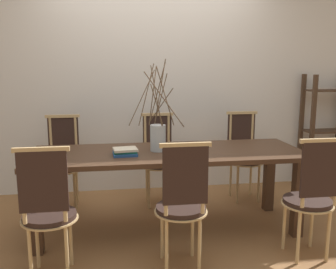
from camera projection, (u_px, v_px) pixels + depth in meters
ground_plane at (168, 228)px, 3.43m from camera, size 16.00×16.00×0.00m
wall_rear at (153, 54)px, 4.30m from camera, size 12.00×0.06×3.20m
dining_table at (168, 162)px, 3.31m from camera, size 2.39×0.82×0.73m
chair_near_leftend at (48, 209)px, 2.53m from camera, size 0.39×0.39×0.97m
chair_near_left at (182, 202)px, 2.66m from camera, size 0.39×0.39×0.97m
chair_near_center at (312, 195)px, 2.81m from camera, size 0.39×0.39×0.97m
chair_far_leftend at (63, 159)px, 3.86m from camera, size 0.39×0.39×0.97m
chair_far_left at (158, 156)px, 4.00m from camera, size 0.39×0.39×0.97m
chair_far_center at (244, 153)px, 4.14m from camera, size 0.39×0.39×0.97m
vase_centerpiece at (158, 135)px, 3.29m from camera, size 0.47×0.47×0.80m
book_stack at (125, 152)px, 3.15m from camera, size 0.21×0.20×0.06m
shelving_rack at (326, 131)px, 4.56m from camera, size 0.55×0.31×1.37m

